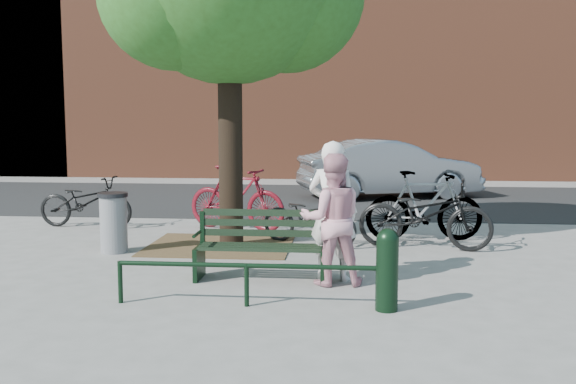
# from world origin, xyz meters

# --- Properties ---
(ground) EXTENTS (90.00, 90.00, 0.00)m
(ground) POSITION_xyz_m (0.00, 0.00, 0.00)
(ground) COLOR gray
(ground) RESTS_ON ground
(dirt_pit) EXTENTS (2.40, 2.00, 0.02)m
(dirt_pit) POSITION_xyz_m (-1.00, 2.20, 0.01)
(dirt_pit) COLOR brown
(dirt_pit) RESTS_ON ground
(road) EXTENTS (40.00, 7.00, 0.01)m
(road) POSITION_xyz_m (0.00, 8.50, 0.01)
(road) COLOR black
(road) RESTS_ON ground
(townhouse_row) EXTENTS (45.00, 4.00, 14.00)m
(townhouse_row) POSITION_xyz_m (0.17, 16.00, 6.25)
(townhouse_row) COLOR brown
(townhouse_row) RESTS_ON ground
(park_bench) EXTENTS (1.74, 0.54, 0.97)m
(park_bench) POSITION_xyz_m (-0.00, 0.08, 0.48)
(park_bench) COLOR black
(park_bench) RESTS_ON ground
(guard_railing) EXTENTS (3.06, 0.06, 0.51)m
(guard_railing) POSITION_xyz_m (0.00, -1.20, 0.40)
(guard_railing) COLOR black
(guard_railing) RESTS_ON ground
(person_left) EXTENTS (0.79, 0.64, 1.87)m
(person_left) POSITION_xyz_m (0.95, 0.15, 0.93)
(person_left) COLOR silver
(person_left) RESTS_ON ground
(person_right) EXTENTS (0.92, 0.76, 1.71)m
(person_right) POSITION_xyz_m (0.95, -0.12, 0.86)
(person_right) COLOR #CF8E9B
(person_right) RESTS_ON ground
(bollard) EXTENTS (0.25, 0.25, 0.94)m
(bollard) POSITION_xyz_m (1.60, -1.21, 0.50)
(bollard) COLOR black
(bollard) RESTS_ON ground
(litter_bin) EXTENTS (0.47, 0.47, 0.97)m
(litter_bin) POSITION_xyz_m (-2.60, 1.55, 0.49)
(litter_bin) COLOR gray
(litter_bin) RESTS_ON ground
(bicycle_a) EXTENTS (1.97, 0.80, 1.01)m
(bicycle_a) POSITION_xyz_m (-4.01, 3.79, 0.51)
(bicycle_a) COLOR black
(bicycle_a) RESTS_ON ground
(bicycle_b) EXTENTS (2.15, 1.26, 1.24)m
(bicycle_b) POSITION_xyz_m (-0.99, 3.80, 0.62)
(bicycle_b) COLOR #560C15
(bicycle_b) RESTS_ON ground
(bicycle_c) EXTENTS (1.88, 1.32, 0.94)m
(bicycle_c) POSITION_xyz_m (0.49, 2.48, 0.47)
(bicycle_c) COLOR black
(bicycle_c) RESTS_ON ground
(bicycle_d) EXTENTS (2.10, 0.75, 1.24)m
(bicycle_d) POSITION_xyz_m (2.50, 3.03, 0.62)
(bicycle_d) COLOR gray
(bicycle_d) RESTS_ON ground
(bicycle_e) EXTENTS (2.30, 1.18, 1.15)m
(bicycle_e) POSITION_xyz_m (2.42, 2.30, 0.58)
(bicycle_e) COLOR black
(bicycle_e) RESTS_ON ground
(parked_car) EXTENTS (5.07, 3.05, 1.58)m
(parked_car) POSITION_xyz_m (2.26, 9.06, 0.79)
(parked_car) COLOR gray
(parked_car) RESTS_ON ground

